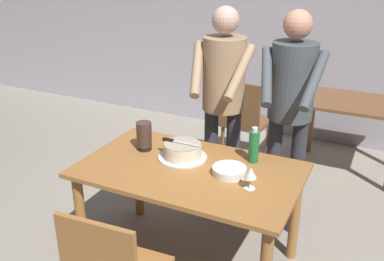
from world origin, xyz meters
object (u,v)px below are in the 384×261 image
object	(u,v)px
main_dining_table	(189,184)
hurricane_lamp	(144,136)
cake_knife	(173,141)
person_cutting_cake	(223,93)
person_standing_beside	(291,102)
background_chair_1	(244,118)
water_bottle	(254,146)
background_table	(351,117)
plate_stack	(229,171)
wine_glass_near	(250,173)
cake_on_platter	(182,151)

from	to	relation	value
main_dining_table	hurricane_lamp	xyz separation A→B (m)	(-0.42, 0.12, 0.22)
cake_knife	hurricane_lamp	xyz separation A→B (m)	(-0.24, 0.00, -0.01)
person_cutting_cake	person_standing_beside	world-z (taller)	same
background_chair_1	water_bottle	bearing A→B (deg)	-68.55
main_dining_table	background_table	bearing A→B (deg)	67.65
plate_stack	water_bottle	size ratio (longest dim) A/B	0.88
background_chair_1	person_standing_beside	bearing A→B (deg)	-55.60
plate_stack	wine_glass_near	distance (m)	0.22
wine_glass_near	hurricane_lamp	distance (m)	0.88
person_standing_beside	background_table	distance (m)	1.41
cake_knife	person_cutting_cake	world-z (taller)	person_cutting_cake
person_standing_beside	cake_knife	bearing A→B (deg)	-139.51
main_dining_table	person_cutting_cake	xyz separation A→B (m)	(-0.03, 0.65, 0.44)
main_dining_table	person_cutting_cake	bearing A→B (deg)	92.80
cake_knife	background_chair_1	size ratio (longest dim) A/B	0.30
main_dining_table	wine_glass_near	xyz separation A→B (m)	(0.44, -0.08, 0.22)
person_cutting_cake	background_table	bearing A→B (deg)	57.42
plate_stack	background_table	size ratio (longest dim) A/B	0.22
cake_knife	person_standing_beside	distance (m)	0.89
person_cutting_cake	background_table	xyz separation A→B (m)	(0.83, 1.31, -0.50)
background_table	background_chair_1	bearing A→B (deg)	-163.81
cake_knife	hurricane_lamp	size ratio (longest dim) A/B	1.29
main_dining_table	wine_glass_near	size ratio (longest dim) A/B	10.07
plate_stack	hurricane_lamp	xyz separation A→B (m)	(-0.68, 0.08, 0.08)
water_bottle	person_standing_beside	size ratio (longest dim) A/B	0.15
cake_knife	person_standing_beside	world-z (taller)	person_standing_beside
background_table	person_cutting_cake	bearing A→B (deg)	-122.58
water_bottle	hurricane_lamp	size ratio (longest dim) A/B	1.19
background_table	cake_on_platter	bearing A→B (deg)	-116.42
wine_glass_near	hurricane_lamp	world-z (taller)	hurricane_lamp
plate_stack	wine_glass_near	xyz separation A→B (m)	(0.18, -0.11, 0.08)
plate_stack	water_bottle	world-z (taller)	water_bottle
main_dining_table	person_cutting_cake	world-z (taller)	person_cutting_cake
cake_knife	plate_stack	bearing A→B (deg)	-9.83
person_standing_beside	background_table	size ratio (longest dim) A/B	1.72
person_standing_beside	background_chair_1	size ratio (longest dim) A/B	1.91
person_cutting_cake	person_standing_beside	size ratio (longest dim) A/B	1.00
cake_on_platter	background_table	size ratio (longest dim) A/B	0.34
hurricane_lamp	person_cutting_cake	size ratio (longest dim) A/B	0.12
cake_knife	cake_on_platter	bearing A→B (deg)	0.36
main_dining_table	cake_knife	distance (m)	0.32
water_bottle	hurricane_lamp	distance (m)	0.78
plate_stack	water_bottle	xyz separation A→B (m)	(0.08, 0.24, 0.09)
person_cutting_cake	hurricane_lamp	bearing A→B (deg)	-126.17
cake_knife	water_bottle	xyz separation A→B (m)	(0.53, 0.16, -0.00)
cake_on_platter	person_cutting_cake	xyz separation A→B (m)	(0.08, 0.53, 0.27)
main_dining_table	person_standing_beside	distance (m)	0.94
cake_knife	person_standing_beside	size ratio (longest dim) A/B	0.16
main_dining_table	cake_knife	size ratio (longest dim) A/B	5.37
hurricane_lamp	person_cutting_cake	distance (m)	0.69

